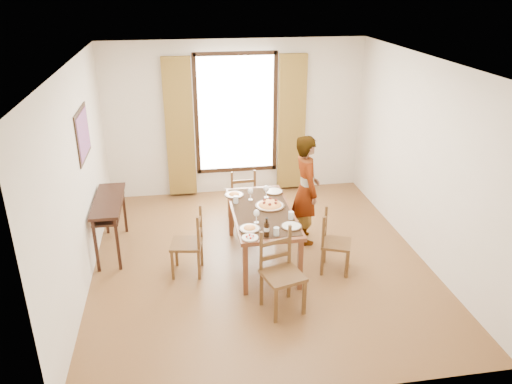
{
  "coord_description": "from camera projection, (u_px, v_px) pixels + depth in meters",
  "views": [
    {
      "loc": [
        -1.01,
        -5.93,
        3.63
      ],
      "look_at": [
        -0.04,
        0.07,
        1.0
      ],
      "focal_mm": 35.0,
      "sensor_mm": 36.0,
      "label": 1
    }
  ],
  "objects": [
    {
      "name": "tumbler_b",
      "position": [
        236.0,
        199.0,
        6.87
      ],
      "size": [
        0.07,
        0.07,
        0.1
      ],
      "primitive_type": "cylinder",
      "color": "silver",
      "rests_on": "dining_table"
    },
    {
      "name": "caprese_plate",
      "position": [
        250.0,
        237.0,
        5.95
      ],
      "size": [
        0.2,
        0.2,
        0.04
      ],
      "primitive_type": null,
      "color": "silver",
      "rests_on": "dining_table"
    },
    {
      "name": "plate_sw",
      "position": [
        250.0,
        227.0,
        6.16
      ],
      "size": [
        0.27,
        0.27,
        0.05
      ],
      "primitive_type": null,
      "color": "silver",
      "rests_on": "dining_table"
    },
    {
      "name": "plate_ne",
      "position": [
        274.0,
        190.0,
        7.22
      ],
      "size": [
        0.27,
        0.27,
        0.05
      ],
      "primitive_type": null,
      "color": "silver",
      "rests_on": "dining_table"
    },
    {
      "name": "tumbler_c",
      "position": [
        276.0,
        231.0,
        6.01
      ],
      "size": [
        0.07,
        0.07,
        0.1
      ],
      "primitive_type": "cylinder",
      "color": "silver",
      "rests_on": "dining_table"
    },
    {
      "name": "plate_nw",
      "position": [
        234.0,
        194.0,
        7.11
      ],
      "size": [
        0.27,
        0.27,
        0.05
      ],
      "primitive_type": null,
      "color": "silver",
      "rests_on": "dining_table"
    },
    {
      "name": "chair_east",
      "position": [
        334.0,
        244.0,
        6.57
      ],
      "size": [
        0.49,
        0.49,
        0.85
      ],
      "rotation": [
        0.0,
        0.0,
        1.19
      ],
      "color": "#55361C",
      "rests_on": "ground"
    },
    {
      "name": "wine_bottle",
      "position": [
        267.0,
        227.0,
        5.95
      ],
      "size": [
        0.07,
        0.07,
        0.25
      ],
      "primitive_type": null,
      "color": "black",
      "rests_on": "dining_table"
    },
    {
      "name": "console_table",
      "position": [
        109.0,
        207.0,
        6.94
      ],
      "size": [
        0.38,
        1.2,
        0.8
      ],
      "color": "black",
      "rests_on": "ground"
    },
    {
      "name": "man",
      "position": [
        306.0,
        190.0,
        7.17
      ],
      "size": [
        0.62,
        0.44,
        1.62
      ],
      "primitive_type": "imported",
      "rotation": [
        0.0,
        0.0,
        1.61
      ],
      "color": "#94969C",
      "rests_on": "ground"
    },
    {
      "name": "pasta_platter",
      "position": [
        270.0,
        203.0,
        6.76
      ],
      "size": [
        0.4,
        0.4,
        0.1
      ],
      "primitive_type": null,
      "color": "orange",
      "rests_on": "dining_table"
    },
    {
      "name": "dining_table",
      "position": [
        262.0,
        215.0,
        6.69
      ],
      "size": [
        0.8,
        1.68,
        0.76
      ],
      "color": "brown",
      "rests_on": "ground"
    },
    {
      "name": "wine_glass_a",
      "position": [
        256.0,
        216.0,
        6.3
      ],
      "size": [
        0.08,
        0.08,
        0.18
      ],
      "primitive_type": null,
      "color": "white",
      "rests_on": "dining_table"
    },
    {
      "name": "chair_north",
      "position": [
        242.0,
        197.0,
        7.86
      ],
      "size": [
        0.43,
        0.43,
        0.93
      ],
      "rotation": [
        0.0,
        0.0,
        3.19
      ],
      "color": "#55361C",
      "rests_on": "ground"
    },
    {
      "name": "wine_glass_c",
      "position": [
        250.0,
        194.0,
        6.95
      ],
      "size": [
        0.08,
        0.08,
        0.18
      ],
      "primitive_type": null,
      "color": "white",
      "rests_on": "dining_table"
    },
    {
      "name": "chair_south",
      "position": [
        281.0,
        275.0,
        5.78
      ],
      "size": [
        0.54,
        0.54,
        0.98
      ],
      "rotation": [
        0.0,
        0.0,
        0.28
      ],
      "color": "#55361C",
      "rests_on": "ground"
    },
    {
      "name": "plate_se",
      "position": [
        291.0,
        225.0,
        6.21
      ],
      "size": [
        0.27,
        0.27,
        0.05
      ],
      "primitive_type": null,
      "color": "silver",
      "rests_on": "dining_table"
    },
    {
      "name": "tumbler_a",
      "position": [
        291.0,
        215.0,
        6.42
      ],
      "size": [
        0.07,
        0.07,
        0.1
      ],
      "primitive_type": "cylinder",
      "color": "silver",
      "rests_on": "dining_table"
    },
    {
      "name": "room_shell",
      "position": [
        258.0,
        152.0,
        6.47
      ],
      "size": [
        4.6,
        5.1,
        2.74
      ],
      "color": "silver",
      "rests_on": "ground"
    },
    {
      "name": "ground",
      "position": [
        259.0,
        259.0,
        6.96
      ],
      "size": [
        5.0,
        5.0,
        0.0
      ],
      "primitive_type": "plane",
      "color": "#503019",
      "rests_on": "ground"
    },
    {
      "name": "chair_west",
      "position": [
        189.0,
        245.0,
        6.5
      ],
      "size": [
        0.46,
        0.46,
        0.9
      ],
      "rotation": [
        0.0,
        0.0,
        -1.73
      ],
      "color": "#55361C",
      "rests_on": "ground"
    },
    {
      "name": "wine_glass_b",
      "position": [
        266.0,
        191.0,
        7.02
      ],
      "size": [
        0.08,
        0.08,
        0.18
      ],
      "primitive_type": null,
      "color": "white",
      "rests_on": "dining_table"
    }
  ]
}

